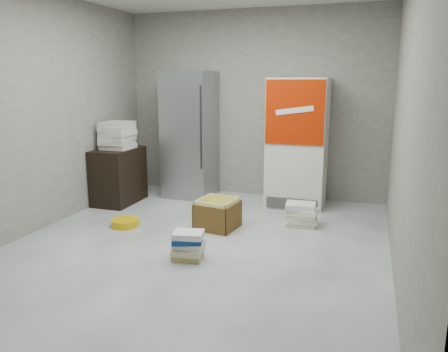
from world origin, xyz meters
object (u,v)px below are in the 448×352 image
coke_cooler (298,142)px  wood_shelf (119,176)px  steel_fridge (190,135)px  phonebook_stack_main (188,245)px  cardboard_box (217,216)px

coke_cooler → wood_shelf: (-2.48, -0.72, -0.50)m
steel_fridge → wood_shelf: steel_fridge is taller
phonebook_stack_main → cardboard_box: cardboard_box is taller
steel_fridge → phonebook_stack_main: 2.66m
steel_fridge → cardboard_box: size_ratio=3.72×
steel_fridge → coke_cooler: steel_fridge is taller
wood_shelf → phonebook_stack_main: 2.43m
steel_fridge → phonebook_stack_main: size_ratio=5.31×
coke_cooler → steel_fridge: bearing=179.8°
phonebook_stack_main → cardboard_box: size_ratio=0.70×
steel_fridge → coke_cooler: (1.65, -0.01, -0.05)m
wood_shelf → phonebook_stack_main: wood_shelf is taller
cardboard_box → coke_cooler: bearing=69.4°
coke_cooler → phonebook_stack_main: coke_cooler is taller
coke_cooler → wood_shelf: size_ratio=2.25×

